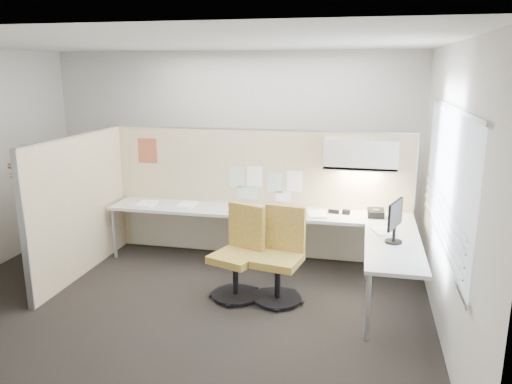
% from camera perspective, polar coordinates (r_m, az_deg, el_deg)
% --- Properties ---
extents(floor, '(5.50, 4.50, 0.01)m').
position_cam_1_polar(floor, '(5.87, -8.47, -12.04)').
color(floor, black).
rests_on(floor, ground).
extents(ceiling, '(5.50, 4.50, 0.01)m').
position_cam_1_polar(ceiling, '(5.28, -9.60, 16.53)').
color(ceiling, white).
rests_on(ceiling, wall_back).
extents(wall_back, '(5.50, 0.02, 2.80)m').
position_cam_1_polar(wall_back, '(7.51, -2.76, 5.13)').
color(wall_back, beige).
rests_on(wall_back, ground).
extents(wall_front, '(5.50, 0.02, 2.80)m').
position_cam_1_polar(wall_front, '(3.49, -22.55, -6.43)').
color(wall_front, beige).
rests_on(wall_front, ground).
extents(wall_right, '(0.02, 4.50, 2.80)m').
position_cam_1_polar(wall_right, '(5.10, 21.14, -0.03)').
color(wall_right, beige).
rests_on(wall_right, ground).
extents(window_pane, '(0.01, 2.80, 1.30)m').
position_cam_1_polar(window_pane, '(5.07, 21.01, 1.63)').
color(window_pane, '#929CAA').
rests_on(window_pane, wall_right).
extents(partition_back, '(4.10, 0.06, 1.75)m').
position_cam_1_polar(partition_back, '(6.86, 0.31, -0.17)').
color(partition_back, beige).
rests_on(partition_back, floor).
extents(partition_left, '(0.06, 2.20, 1.75)m').
position_cam_1_polar(partition_left, '(6.63, -19.41, -1.50)').
color(partition_left, beige).
rests_on(partition_left, floor).
extents(desk, '(4.00, 2.07, 0.73)m').
position_cam_1_polar(desk, '(6.42, 2.74, -3.72)').
color(desk, beige).
rests_on(desk, floor).
extents(overhead_bin, '(0.90, 0.36, 0.38)m').
position_cam_1_polar(overhead_bin, '(6.38, 11.87, 4.28)').
color(overhead_bin, beige).
rests_on(overhead_bin, partition_back).
extents(task_light_strip, '(0.60, 0.06, 0.02)m').
position_cam_1_polar(task_light_strip, '(6.42, 11.78, 2.43)').
color(task_light_strip, '#FFEABF').
rests_on(task_light_strip, overhead_bin).
extents(pinned_papers, '(1.01, 0.00, 0.47)m').
position_cam_1_polar(pinned_papers, '(6.78, 0.90, 1.02)').
color(pinned_papers, '#8CBF8C').
rests_on(pinned_papers, partition_back).
extents(poster, '(0.28, 0.00, 0.35)m').
position_cam_1_polar(poster, '(7.22, -12.30, 4.64)').
color(poster, '#F8591F').
rests_on(poster, partition_back).
extents(chair_left, '(0.62, 0.64, 1.04)m').
position_cam_1_polar(chair_left, '(5.71, -1.94, -7.27)').
color(chair_left, black).
rests_on(chair_left, floor).
extents(chair_right, '(0.56, 0.58, 1.04)m').
position_cam_1_polar(chair_right, '(5.63, 2.78, -7.57)').
color(chair_right, black).
rests_on(chair_right, floor).
extents(monitor, '(0.18, 0.42, 0.46)m').
position_cam_1_polar(monitor, '(5.50, 15.61, -2.99)').
color(monitor, black).
rests_on(monitor, desk).
extents(phone, '(0.22, 0.21, 0.12)m').
position_cam_1_polar(phone, '(6.45, 13.50, -2.36)').
color(phone, black).
rests_on(phone, desk).
extents(stapler, '(0.14, 0.06, 0.05)m').
position_cam_1_polar(stapler, '(6.51, 8.87, -2.22)').
color(stapler, black).
rests_on(stapler, desk).
extents(tape_dispenser, '(0.11, 0.07, 0.06)m').
position_cam_1_polar(tape_dispenser, '(6.50, 10.27, -2.27)').
color(tape_dispenser, black).
rests_on(tape_dispenser, desk).
extents(coat_hook, '(0.18, 0.47, 1.40)m').
position_cam_1_polar(coat_hook, '(5.85, -25.00, 1.41)').
color(coat_hook, silver).
rests_on(coat_hook, partition_left).
extents(paper_stack_0, '(0.23, 0.30, 0.03)m').
position_cam_1_polar(paper_stack_0, '(6.99, -12.39, -1.35)').
color(paper_stack_0, white).
rests_on(paper_stack_0, desk).
extents(paper_stack_1, '(0.24, 0.31, 0.02)m').
position_cam_1_polar(paper_stack_1, '(6.88, -7.84, -1.41)').
color(paper_stack_1, white).
rests_on(paper_stack_1, desk).
extents(paper_stack_2, '(0.26, 0.33, 0.03)m').
position_cam_1_polar(paper_stack_2, '(6.53, -1.93, -2.08)').
color(paper_stack_2, white).
rests_on(paper_stack_2, desk).
extents(paper_stack_3, '(0.29, 0.34, 0.02)m').
position_cam_1_polar(paper_stack_3, '(6.49, 3.12, -2.27)').
color(paper_stack_3, white).
rests_on(paper_stack_3, desk).
extents(paper_stack_4, '(0.29, 0.34, 0.03)m').
position_cam_1_polar(paper_stack_4, '(6.40, 6.96, -2.55)').
color(paper_stack_4, white).
rests_on(paper_stack_4, desk).
extents(paper_stack_5, '(0.32, 0.36, 0.02)m').
position_cam_1_polar(paper_stack_5, '(5.91, 14.33, -4.35)').
color(paper_stack_5, white).
rests_on(paper_stack_5, desk).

